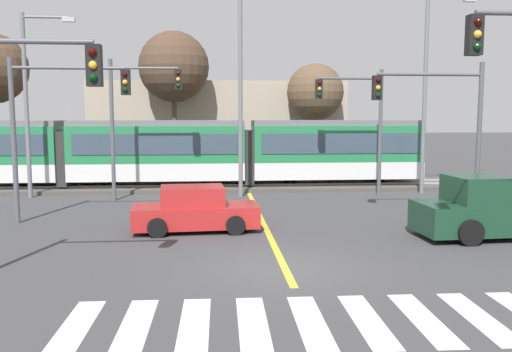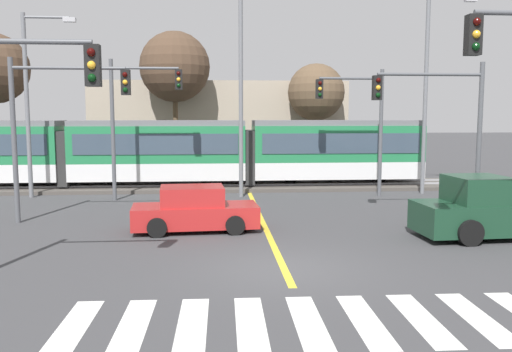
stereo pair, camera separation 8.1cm
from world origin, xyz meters
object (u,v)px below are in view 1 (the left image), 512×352
object	(u,v)px
bare_tree_west	(174,67)
traffic_light_far_right	(359,114)
traffic_light_mid_left	(54,113)
street_lamp_east	(429,82)
bare_tree_east	(315,93)
street_lamp_west	(31,93)
pickup_truck	(497,211)
traffic_light_mid_right	(442,115)
light_rail_tram	(158,150)
sedan_crossing	(195,210)
traffic_light_far_left	(135,109)
street_lamp_centre	(244,80)

from	to	relation	value
bare_tree_west	traffic_light_far_right	bearing A→B (deg)	-44.06
traffic_light_mid_left	bare_tree_west	size ratio (longest dim) A/B	0.66
street_lamp_east	bare_tree_east	size ratio (longest dim) A/B	1.36
bare_tree_west	bare_tree_east	world-z (taller)	bare_tree_west
traffic_light_mid_left	street_lamp_west	bearing A→B (deg)	114.00
pickup_truck	traffic_light_mid_right	distance (m)	4.56
light_rail_tram	street_lamp_east	world-z (taller)	street_lamp_east
traffic_light_mid_right	bare_tree_east	size ratio (longest dim) A/B	0.82
traffic_light_mid_left	bare_tree_west	world-z (taller)	bare_tree_west
traffic_light_far_right	street_lamp_east	size ratio (longest dim) A/B	0.62
light_rail_tram	street_lamp_west	size ratio (longest dim) A/B	3.27
pickup_truck	street_lamp_west	distance (m)	20.40
traffic_light_far_right	street_lamp_west	size ratio (longest dim) A/B	0.71
traffic_light_far_right	traffic_light_mid_right	bearing A→B (deg)	-73.63
bare_tree_east	sedan_crossing	bearing A→B (deg)	-113.56
sedan_crossing	pickup_truck	size ratio (longest dim) A/B	0.78
sedan_crossing	bare_tree_east	distance (m)	18.76
sedan_crossing	traffic_light_mid_left	world-z (taller)	traffic_light_mid_left
traffic_light_mid_right	bare_tree_east	bearing A→B (deg)	97.39
traffic_light_far_left	traffic_light_mid_left	bearing A→B (deg)	-113.51
traffic_light_mid_right	traffic_light_far_left	xyz separation A→B (m)	(-12.08, 5.21, 0.29)
sedan_crossing	street_lamp_centre	size ratio (longest dim) A/B	0.44
pickup_truck	bare_tree_west	world-z (taller)	bare_tree_west
traffic_light_mid_right	bare_tree_west	size ratio (longest dim) A/B	0.65
traffic_light_mid_right	bare_tree_west	distance (m)	18.47
traffic_light_far_right	street_lamp_centre	bearing A→B (deg)	177.85
pickup_truck	traffic_light_far_right	bearing A→B (deg)	103.24
pickup_truck	traffic_light_mid_right	size ratio (longest dim) A/B	0.94
street_lamp_west	bare_tree_west	world-z (taller)	bare_tree_west
traffic_light_far_left	bare_tree_east	distance (m)	14.16
light_rail_tram	street_lamp_east	distance (m)	14.18
pickup_truck	bare_tree_west	distance (m)	22.09
sedan_crossing	traffic_light_mid_left	size ratio (longest dim) A/B	0.73
traffic_light_far_right	bare_tree_east	xyz separation A→B (m)	(-0.30, 9.43, 1.36)
street_lamp_centre	traffic_light_mid_left	bearing A→B (deg)	-142.02
light_rail_tram	bare_tree_west	bearing A→B (deg)	84.65
sedan_crossing	street_lamp_east	xyz separation A→B (m)	(11.23, 7.87, 4.80)
street_lamp_west	traffic_light_mid_left	bearing A→B (deg)	-66.00
pickup_truck	bare_tree_east	bearing A→B (deg)	97.47
sedan_crossing	traffic_light_mid_left	xyz separation A→B (m)	(-5.02, 1.87, 3.29)
street_lamp_west	street_lamp_east	size ratio (longest dim) A/B	0.88
traffic_light_mid_left	bare_tree_east	bearing A→B (deg)	50.30
bare_tree_east	light_rail_tram	bearing A→B (deg)	-147.91
street_lamp_centre	traffic_light_mid_right	bearing A→B (deg)	-39.35
pickup_truck	street_lamp_centre	distance (m)	12.78
traffic_light_mid_right	bare_tree_west	xyz separation A→B (m)	(-10.93, 14.60, 2.93)
traffic_light_mid_right	street_lamp_east	size ratio (longest dim) A/B	0.60
street_lamp_centre	bare_tree_east	bearing A→B (deg)	60.84
light_rail_tram	traffic_light_mid_right	distance (m)	14.74
light_rail_tram	bare_tree_west	distance (m)	7.31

